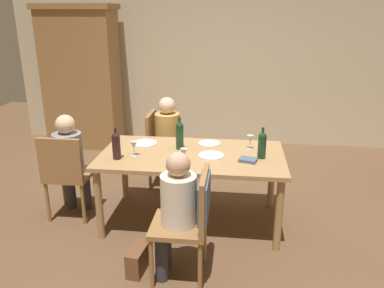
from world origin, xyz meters
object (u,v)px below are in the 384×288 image
(chair_near, at_px, (194,211))
(dinner_plate_host, at_px, (211,155))
(armoire_cabinet, at_px, (82,77))
(chair_far_left, at_px, (161,144))
(handbag, at_px, (138,259))
(person_woman_host, at_px, (70,157))
(person_man_bearded, at_px, (170,135))
(dinner_plate_guest_left, at_px, (209,143))
(wine_bottle_short_olive, at_px, (180,135))
(dining_table, at_px, (192,161))
(wine_bottle_dark_red, at_px, (262,144))
(wine_bottle_tall_green, at_px, (116,145))
(wine_glass_near_right, at_px, (250,139))
(wine_glass_centre, at_px, (134,146))
(wine_glass_near_left, at_px, (184,153))
(dinner_plate_guest_right, at_px, (144,143))
(chair_left_end, at_px, (66,171))
(person_man_guest, at_px, (175,206))

(chair_near, xyz_separation_m, dinner_plate_host, (0.07, 0.82, 0.16))
(armoire_cabinet, bearing_deg, chair_far_left, -42.25)
(handbag, bearing_deg, person_woman_host, 136.05)
(person_man_bearded, relative_size, dinner_plate_guest_left, 4.71)
(chair_far_left, relative_size, handbag, 3.29)
(wine_bottle_short_olive, bearing_deg, dining_table, -41.70)
(dinner_plate_host, xyz_separation_m, dinner_plate_guest_left, (-0.05, 0.35, 0.00))
(dining_table, relative_size, chair_near, 1.96)
(wine_bottle_dark_red, distance_m, handbag, 1.53)
(chair_near, relative_size, wine_bottle_tall_green, 3.03)
(chair_far_left, distance_m, dinner_plate_guest_left, 0.88)
(chair_far_left, xyz_separation_m, wine_glass_near_right, (1.06, -0.68, 0.32))
(wine_glass_centre, height_order, wine_glass_near_right, same)
(dinner_plate_guest_left, bearing_deg, chair_far_left, 138.53)
(wine_bottle_dark_red, height_order, handbag, wine_bottle_dark_red)
(armoire_cabinet, bearing_deg, wine_bottle_short_olive, -48.68)
(wine_glass_near_left, height_order, dinner_plate_guest_right, wine_glass_near_left)
(dinner_plate_guest_left, distance_m, handbag, 1.43)
(wine_bottle_dark_red, height_order, wine_glass_centre, wine_bottle_dark_red)
(wine_bottle_short_olive, height_order, wine_glass_near_left, wine_bottle_short_olive)
(chair_left_end, bearing_deg, person_man_bearded, 46.77)
(dining_table, xyz_separation_m, person_man_guest, (-0.03, -0.87, -0.04))
(wine_bottle_short_olive, height_order, dinner_plate_guest_right, wine_bottle_short_olive)
(person_woman_host, bearing_deg, person_man_bearded, 43.19)
(armoire_cabinet, relative_size, person_man_guest, 2.02)
(dining_table, xyz_separation_m, person_man_bearded, (-0.38, 0.87, -0.02))
(dining_table, relative_size, person_man_bearded, 1.61)
(chair_left_end, bearing_deg, wine_glass_centre, -3.39)
(dining_table, bearing_deg, wine_bottle_tall_green, -162.14)
(wine_glass_centre, distance_m, handbag, 1.07)
(person_man_bearded, bearing_deg, chair_near, 16.11)
(wine_bottle_short_olive, height_order, wine_glass_centre, wine_bottle_short_olive)
(wine_bottle_tall_green, bearing_deg, dinner_plate_host, 11.18)
(dinner_plate_host, bearing_deg, person_man_guest, -104.85)
(chair_near, distance_m, person_woman_host, 1.67)
(dining_table, height_order, person_man_guest, person_man_guest)
(chair_left_end, distance_m, chair_near, 1.61)
(armoire_cabinet, height_order, person_man_bearded, armoire_cabinet)
(person_woman_host, bearing_deg, person_man_guest, -35.55)
(wine_glass_centre, bearing_deg, person_man_guest, -54.85)
(chair_far_left, xyz_separation_m, person_man_guest, (0.47, -1.74, 0.10))
(dinner_plate_guest_right, bearing_deg, chair_left_end, -156.98)
(person_man_bearded, bearing_deg, wine_glass_near_right, 54.50)
(dining_table, height_order, chair_near, chair_near)
(wine_glass_near_right, bearing_deg, chair_far_left, 147.49)
(wine_glass_centre, bearing_deg, dining_table, 13.43)
(person_man_guest, distance_m, wine_bottle_dark_red, 1.12)
(chair_near, bearing_deg, dinner_plate_host, -4.80)
(person_man_guest, bearing_deg, chair_near, -90.00)
(wine_bottle_short_olive, relative_size, dinner_plate_host, 1.35)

